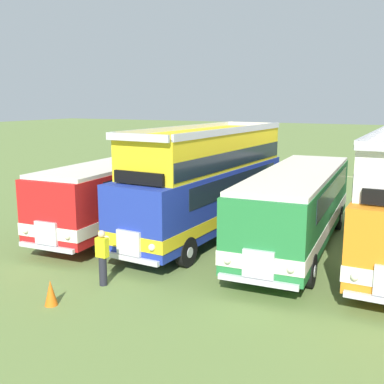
% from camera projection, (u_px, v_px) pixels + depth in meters
% --- Properties ---
extents(ground_plane, '(200.00, 200.00, 0.00)m').
position_uv_depth(ground_plane, '(347.00, 254.00, 17.12)').
color(ground_plane, olive).
extents(bus_first_in_row, '(3.16, 11.18, 2.99)m').
position_uv_depth(bus_first_in_row, '(130.00, 187.00, 20.75)').
color(bus_first_in_row, red).
rests_on(bus_first_in_row, ground).
extents(bus_second_in_row, '(3.10, 10.59, 4.52)m').
position_uv_depth(bus_second_in_row, '(208.00, 180.00, 19.08)').
color(bus_second_in_row, '#1E339E').
rests_on(bus_second_in_row, ground).
extents(bus_third_in_row, '(3.12, 10.73, 2.99)m').
position_uv_depth(bus_third_in_row, '(297.00, 203.00, 17.53)').
color(bus_third_in_row, '#237538').
rests_on(bus_third_in_row, ground).
extents(cone_far_end, '(0.36, 0.36, 0.72)m').
position_uv_depth(cone_far_end, '(51.00, 293.00, 12.80)').
color(cone_far_end, orange).
rests_on(cone_far_end, ground).
extents(marshal_person, '(0.36, 0.24, 1.73)m').
position_uv_depth(marshal_person, '(102.00, 257.00, 14.10)').
color(marshal_person, '#23232D').
rests_on(marshal_person, ground).
extents(rope_fence_line, '(24.76, 0.08, 1.05)m').
position_uv_depth(rope_fence_line, '(381.00, 183.00, 27.99)').
color(rope_fence_line, '#8C704C').
rests_on(rope_fence_line, ground).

